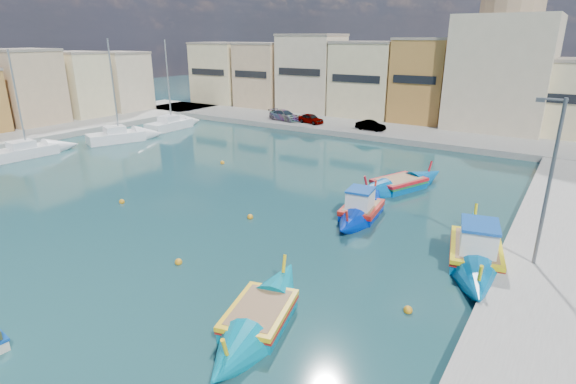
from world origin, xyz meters
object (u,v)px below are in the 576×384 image
Objects in this scene: yacht_north at (180,123)px; yacht_mid at (42,150)px; quay_street_lamp at (548,183)px; luzzu_cyan_mid at (399,185)px; luzzu_blue_cabin at (362,211)px; luzzu_turquoise_cabin at (475,253)px; church_block at (505,56)px; luzzu_cyan_south at (260,318)px; yacht_midnorth at (132,136)px.

yacht_mid is (-0.95, -16.51, -0.03)m from yacht_north.
quay_street_lamp reaches higher than luzzu_cyan_mid.
luzzu_turquoise_cabin is at bearing -17.86° from luzzu_blue_cabin.
luzzu_blue_cabin is at bearing 3.72° from yacht_mid.
yacht_north is (-39.97, 16.56, -3.91)m from quay_street_lamp.
quay_street_lamp is at bearing -41.62° from luzzu_cyan_mid.
luzzu_turquoise_cabin reaches higher than luzzu_cyan_mid.
yacht_mid is (-33.48, -33.94, -8.01)m from church_block.
luzzu_blue_cabin is at bearing -93.63° from church_block.
yacht_midnorth is (-30.70, 18.66, 0.17)m from luzzu_cyan_south.
yacht_midnorth is (-29.38, 6.49, 0.09)m from luzzu_blue_cabin.
quay_street_lamp is 39.98m from yacht_midnorth.
church_block is 48.35m from yacht_mid.
yacht_midnorth reaches higher than luzzu_cyan_south.
church_block is at bearing 86.37° from luzzu_blue_cabin.
yacht_mid is at bearing -93.30° from yacht_north.
yacht_north is (-37.54, 16.73, 0.03)m from luzzu_turquoise_cabin.
luzzu_turquoise_cabin is at bearing -24.02° from yacht_north.
yacht_mid is at bearing 179.92° from quay_street_lamp.
luzzu_cyan_mid is at bearing -15.04° from yacht_north.
yacht_midnorth is at bearing 179.52° from luzzu_cyan_mid.
luzzu_turquoise_cabin is 7.39m from luzzu_blue_cabin.
yacht_mid is (-31.54, -8.29, 0.11)m from luzzu_cyan_mid.
yacht_midnorth reaches higher than yacht_north.
yacht_north is at bearing 140.07° from luzzu_cyan_south.
yacht_north reaches higher than luzzu_cyan_mid.
luzzu_turquoise_cabin is 0.97× the size of yacht_north.
luzzu_cyan_mid is at bearing 14.72° from yacht_mid.
luzzu_blue_cabin is at bearing -90.78° from luzzu_cyan_mid.
quay_street_lamp reaches higher than luzzu_blue_cabin.
luzzu_blue_cabin is 30.09m from yacht_midnorth.
luzzu_turquoise_cabin is 0.95× the size of yacht_midnorth.
yacht_north is at bearing 155.98° from luzzu_turquoise_cabin.
yacht_north is at bearing 97.99° from yacht_midnorth.
yacht_north reaches higher than luzzu_cyan_south.
yacht_mid is at bearing -103.64° from yacht_midnorth.
luzzu_turquoise_cabin is 41.10m from yacht_north.
yacht_north is at bearing 154.63° from luzzu_blue_cabin.
luzzu_blue_cabin is at bearing -25.37° from yacht_north.
yacht_midnorth reaches higher than yacht_mid.
quay_street_lamp is 0.76× the size of luzzu_turquoise_cabin.
church_block is at bearing 45.39° from yacht_mid.
church_block reaches higher than luzzu_blue_cabin.
luzzu_cyan_south is 0.83× the size of yacht_mid.
luzzu_cyan_south is (-0.71, -44.07, -8.14)m from church_block.
church_block is 44.82m from luzzu_cyan_south.
quay_street_lamp is (7.44, -34.00, -4.07)m from church_block.
luzzu_turquoise_cabin reaches higher than luzzu_cyan_south.
luzzu_cyan_mid is 31.67m from yacht_north.
yacht_midnorth is at bearing 167.54° from quay_street_lamp.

